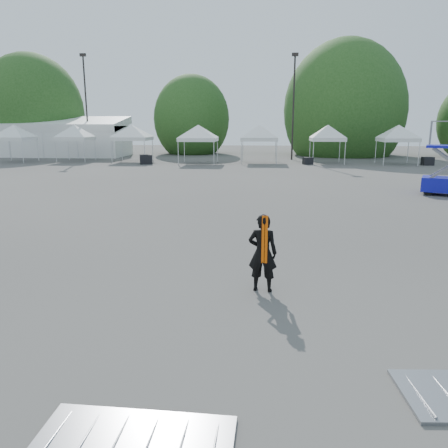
{
  "coord_description": "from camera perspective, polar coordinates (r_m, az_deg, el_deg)",
  "views": [
    {
      "loc": [
        -0.0,
        -11.12,
        3.44
      ],
      "look_at": [
        -0.77,
        -1.89,
        1.3
      ],
      "focal_mm": 35.0,
      "sensor_mm": 36.0,
      "label": 1
    }
  ],
  "objects": [
    {
      "name": "ground",
      "position": [
        11.64,
        4.57,
        -4.22
      ],
      "size": [
        120.0,
        120.0,
        0.0
      ],
      "primitive_type": "plane",
      "color": "#474442",
      "rests_on": "ground"
    },
    {
      "name": "marquee",
      "position": [
        51.12,
        -21.09,
        10.5
      ],
      "size": [
        15.0,
        6.25,
        4.23
      ],
      "color": "white",
      "rests_on": "ground"
    },
    {
      "name": "light_pole_west",
      "position": [
        48.63,
        -17.59,
        15.17
      ],
      "size": [
        0.6,
        0.25,
        10.3
      ],
      "color": "black",
      "rests_on": "ground"
    },
    {
      "name": "light_pole_east",
      "position": [
        43.27,
        9.07,
        15.59
      ],
      "size": [
        0.6,
        0.25,
        9.8
      ],
      "color": "black",
      "rests_on": "ground"
    },
    {
      "name": "tree_far_w",
      "position": [
        55.59,
        -23.77,
        13.07
      ],
      "size": [
        4.8,
        4.8,
        7.3
      ],
      "color": "#382314",
      "rests_on": "ground"
    },
    {
      "name": "tree_mid_w",
      "position": [
        51.74,
        -4.24,
        13.51
      ],
      "size": [
        4.16,
        4.16,
        6.33
      ],
      "color": "#382314",
      "rests_on": "ground"
    },
    {
      "name": "tree_mid_e",
      "position": [
        50.94,
        15.42,
        14.13
      ],
      "size": [
        5.12,
        5.12,
        7.79
      ],
      "color": "#382314",
      "rests_on": "ground"
    },
    {
      "name": "tent_a",
      "position": [
        44.56,
        -25.75,
        11.25
      ],
      "size": [
        4.1,
        4.1,
        3.88
      ],
      "color": "silver",
      "rests_on": "ground"
    },
    {
      "name": "tent_b",
      "position": [
        43.37,
        -18.96,
        11.81
      ],
      "size": [
        4.03,
        4.03,
        3.88
      ],
      "color": "silver",
      "rests_on": "ground"
    },
    {
      "name": "tent_c",
      "position": [
        41.6,
        -11.97,
        12.2
      ],
      "size": [
        4.54,
        4.54,
        3.88
      ],
      "color": "silver",
      "rests_on": "ground"
    },
    {
      "name": "tent_d",
      "position": [
        38.65,
        -3.39,
        12.41
      ],
      "size": [
        4.56,
        4.56,
        3.88
      ],
      "color": "silver",
      "rests_on": "ground"
    },
    {
      "name": "tent_e",
      "position": [
        39.52,
        4.65,
        12.41
      ],
      "size": [
        4.57,
        4.57,
        3.88
      ],
      "color": "silver",
      "rests_on": "ground"
    },
    {
      "name": "tent_f",
      "position": [
        39.9,
        13.43,
        12.11
      ],
      "size": [
        4.05,
        4.05,
        3.88
      ],
      "color": "silver",
      "rests_on": "ground"
    },
    {
      "name": "tent_g",
      "position": [
        40.65,
        21.84,
        11.56
      ],
      "size": [
        4.23,
        4.23,
        3.88
      ],
      "color": "silver",
      "rests_on": "ground"
    },
    {
      "name": "man",
      "position": [
        9.08,
        5.06,
        -3.77
      ],
      "size": [
        0.65,
        0.47,
        1.65
      ],
      "rotation": [
        0.0,
        0.0,
        3.02
      ],
      "color": "black",
      "rests_on": "ground"
    },
    {
      "name": "barrier_left",
      "position": [
        5.42,
        -11.81,
        -26.17
      ],
      "size": [
        2.22,
        1.16,
        0.07
      ],
      "rotation": [
        0.0,
        0.0,
        -0.03
      ],
      "color": "gray",
      "rests_on": "ground"
    },
    {
      "name": "crate_west",
      "position": [
        38.71,
        -10.15,
        8.3
      ],
      "size": [
        1.24,
        1.09,
        0.8
      ],
      "primitive_type": "cube",
      "rotation": [
        0.0,
        0.0,
        0.32
      ],
      "color": "black",
      "rests_on": "ground"
    },
    {
      "name": "crate_mid",
      "position": [
        38.52,
        10.89,
        8.1
      ],
      "size": [
        0.92,
        0.81,
        0.61
      ],
      "primitive_type": "cube",
      "rotation": [
        0.0,
        0.0,
        0.3
      ],
      "color": "black",
      "rests_on": "ground"
    },
    {
      "name": "crate_east",
      "position": [
        40.89,
        25.05,
        7.45
      ],
      "size": [
        0.93,
        0.74,
        0.69
      ],
      "primitive_type": "cube",
      "rotation": [
        0.0,
        0.0,
        0.06
      ],
      "color": "black",
      "rests_on": "ground"
    }
  ]
}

